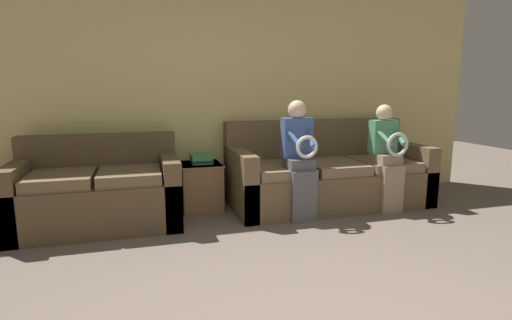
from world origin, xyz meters
TOP-DOWN VIEW (x-y plane):
  - wall_back at (0.00, 3.26)m, footprint 6.78×0.06m
  - couch_main at (1.18, 2.76)m, footprint 2.26×0.98m
  - couch_side at (-1.30, 2.68)m, footprint 1.53×0.87m
  - child_left_seated at (0.67, 2.35)m, footprint 0.32×0.38m
  - child_right_seated at (1.69, 2.34)m, footprint 0.30×0.38m
  - side_shelf at (-0.26, 2.97)m, footprint 0.46×0.49m
  - book_stack at (-0.25, 2.98)m, footprint 0.23×0.30m

SIDE VIEW (x-z plane):
  - side_shelf at x=-0.26m, z-range 0.01..0.52m
  - couch_side at x=-1.30m, z-range -0.11..0.76m
  - couch_main at x=1.18m, z-range -0.15..0.81m
  - book_stack at x=-0.25m, z-range 0.52..0.62m
  - child_right_seated at x=1.69m, z-range 0.06..1.23m
  - child_left_seated at x=0.67m, z-range 0.06..1.28m
  - wall_back at x=0.00m, z-range 0.00..2.55m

